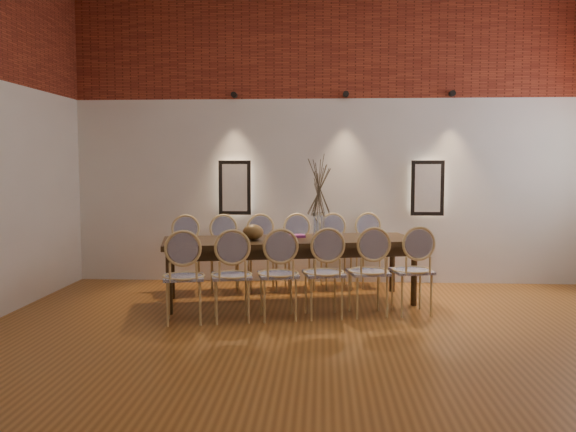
# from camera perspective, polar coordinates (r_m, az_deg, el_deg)

# --- Properties ---
(floor) EXTENTS (7.00, 7.00, 0.02)m
(floor) POSITION_cam_1_polar(r_m,az_deg,el_deg) (5.09, 4.37, -13.76)
(floor) COLOR #985A22
(floor) RESTS_ON ground
(wall_back) EXTENTS (7.00, 0.10, 4.00)m
(wall_back) POSITION_cam_1_polar(r_m,az_deg,el_deg) (8.39, 4.00, 7.46)
(wall_back) COLOR silver
(wall_back) RESTS_ON ground
(brick_band_back) EXTENTS (7.00, 0.02, 1.50)m
(brick_band_back) POSITION_cam_1_polar(r_m,az_deg,el_deg) (8.47, 4.05, 15.96)
(brick_band_back) COLOR maroon
(brick_band_back) RESTS_ON ground
(niche_left) EXTENTS (0.36, 0.06, 0.66)m
(niche_left) POSITION_cam_1_polar(r_m,az_deg,el_deg) (8.37, -4.97, 2.66)
(niche_left) COLOR #FFEAC6
(niche_left) RESTS_ON wall_back
(niche_right) EXTENTS (0.36, 0.06, 0.66)m
(niche_right) POSITION_cam_1_polar(r_m,az_deg,el_deg) (8.40, 12.89, 2.57)
(niche_right) COLOR #FFEAC6
(niche_right) RESTS_ON wall_back
(spot_fixture_left) EXTENTS (0.08, 0.10, 0.08)m
(spot_fixture_left) POSITION_cam_1_polar(r_m,az_deg,el_deg) (8.39, -5.06, 11.22)
(spot_fixture_left) COLOR black
(spot_fixture_left) RESTS_ON wall_back
(spot_fixture_mid) EXTENTS (0.08, 0.10, 0.08)m
(spot_fixture_mid) POSITION_cam_1_polar(r_m,az_deg,el_deg) (8.30, 5.44, 11.28)
(spot_fixture_mid) COLOR black
(spot_fixture_mid) RESTS_ON wall_back
(spot_fixture_right) EXTENTS (0.08, 0.10, 0.08)m
(spot_fixture_right) POSITION_cam_1_polar(r_m,az_deg,el_deg) (8.47, 15.12, 11.01)
(spot_fixture_right) COLOR black
(spot_fixture_right) RESTS_ON wall_back
(dining_table) EXTENTS (3.05, 1.52, 0.75)m
(dining_table) POSITION_cam_1_polar(r_m,az_deg,el_deg) (7.17, 0.18, -5.11)
(dining_table) COLOR #352210
(dining_table) RESTS_ON floor
(chair_near_a) EXTENTS (0.52, 0.52, 0.94)m
(chair_near_a) POSITION_cam_1_polar(r_m,az_deg,el_deg) (6.33, -9.73, -5.64)
(chair_near_a) COLOR #D4B876
(chair_near_a) RESTS_ON floor
(chair_near_b) EXTENTS (0.52, 0.52, 0.94)m
(chair_near_b) POSITION_cam_1_polar(r_m,az_deg,el_deg) (6.34, -5.31, -5.57)
(chair_near_b) COLOR #D4B876
(chair_near_b) RESTS_ON floor
(chair_near_c) EXTENTS (0.52, 0.52, 0.94)m
(chair_near_c) POSITION_cam_1_polar(r_m,az_deg,el_deg) (6.39, -0.93, -5.48)
(chair_near_c) COLOR #D4B876
(chair_near_c) RESTS_ON floor
(chair_near_d) EXTENTS (0.52, 0.52, 0.94)m
(chair_near_d) POSITION_cam_1_polar(r_m,az_deg,el_deg) (6.47, 3.35, -5.35)
(chair_near_d) COLOR #D4B876
(chair_near_d) RESTS_ON floor
(chair_near_e) EXTENTS (0.52, 0.52, 0.94)m
(chair_near_e) POSITION_cam_1_polar(r_m,az_deg,el_deg) (6.59, 7.51, -5.20)
(chair_near_e) COLOR #D4B876
(chair_near_e) RESTS_ON floor
(chair_near_f) EXTENTS (0.52, 0.52, 0.94)m
(chair_near_f) POSITION_cam_1_polar(r_m,az_deg,el_deg) (6.74, 11.50, -5.03)
(chair_near_f) COLOR #D4B876
(chair_near_f) RESTS_ON floor
(chair_far_a) EXTENTS (0.52, 0.52, 0.94)m
(chair_far_a) POSITION_cam_1_polar(r_m,az_deg,el_deg) (7.81, -9.54, -3.65)
(chair_far_a) COLOR #D4B876
(chair_far_a) RESTS_ON floor
(chair_far_b) EXTENTS (0.52, 0.52, 0.94)m
(chair_far_b) POSITION_cam_1_polar(r_m,az_deg,el_deg) (7.82, -5.97, -3.61)
(chair_far_b) COLOR #D4B876
(chair_far_b) RESTS_ON floor
(chair_far_c) EXTENTS (0.52, 0.52, 0.94)m
(chair_far_c) POSITION_cam_1_polar(r_m,az_deg,el_deg) (7.86, -2.42, -3.54)
(chair_far_c) COLOR #D4B876
(chair_far_c) RESTS_ON floor
(chair_far_d) EXTENTS (0.52, 0.52, 0.94)m
(chair_far_d) POSITION_cam_1_polar(r_m,az_deg,el_deg) (7.92, 1.08, -3.47)
(chair_far_d) COLOR #D4B876
(chair_far_d) RESTS_ON floor
(chair_far_e) EXTENTS (0.52, 0.52, 0.94)m
(chair_far_e) POSITION_cam_1_polar(r_m,az_deg,el_deg) (8.02, 4.51, -3.38)
(chair_far_e) COLOR #D4B876
(chair_far_e) RESTS_ON floor
(chair_far_f) EXTENTS (0.52, 0.52, 0.94)m
(chair_far_f) POSITION_cam_1_polar(r_m,az_deg,el_deg) (8.14, 7.85, -3.29)
(chair_far_f) COLOR #D4B876
(chair_far_f) RESTS_ON floor
(vase) EXTENTS (0.14, 0.14, 0.30)m
(vase) POSITION_cam_1_polar(r_m,az_deg,el_deg) (7.16, 2.90, -0.89)
(vase) COLOR silver
(vase) RESTS_ON dining_table
(dried_branches) EXTENTS (0.50, 0.50, 0.70)m
(dried_branches) POSITION_cam_1_polar(r_m,az_deg,el_deg) (7.13, 2.92, 2.71)
(dried_branches) COLOR brown
(dried_branches) RESTS_ON vase
(bowl) EXTENTS (0.24, 0.24, 0.18)m
(bowl) POSITION_cam_1_polar(r_m,az_deg,el_deg) (7.00, -3.28, -1.52)
(bowl) COLOR brown
(bowl) RESTS_ON dining_table
(book) EXTENTS (0.29, 0.23, 0.03)m
(book) POSITION_cam_1_polar(r_m,az_deg,el_deg) (7.26, 0.53, -1.88)
(book) COLOR #812B74
(book) RESTS_ON dining_table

